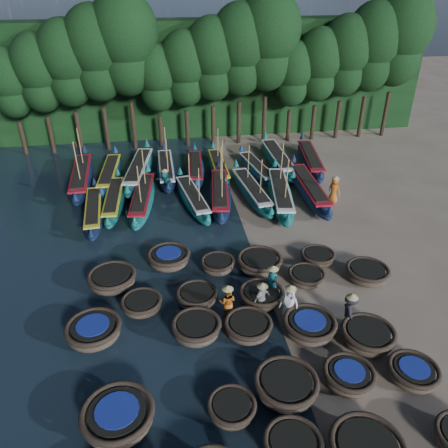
{
  "coord_description": "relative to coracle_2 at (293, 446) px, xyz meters",
  "views": [
    {
      "loc": [
        -4.63,
        -17.36,
        13.56
      ],
      "look_at": [
        -1.45,
        3.47,
        1.3
      ],
      "focal_mm": 35.0,
      "sensor_mm": 36.0,
      "label": 1
    }
  ],
  "objects": [
    {
      "name": "ground",
      "position": [
        1.17,
        9.3,
        -0.4
      ],
      "size": [
        120.0,
        120.0,
        0.0
      ],
      "primitive_type": "plane",
      "color": "gray",
      "rests_on": "ground"
    },
    {
      "name": "foliage_wall",
      "position": [
        1.17,
        32.8,
        4.6
      ],
      "size": [
        40.0,
        3.0,
        10.0
      ],
      "primitive_type": "cube",
      "color": "black",
      "rests_on": "ground"
    },
    {
      "name": "coracle_2",
      "position": [
        0.0,
        0.0,
        0.0
      ],
      "size": [
        2.33,
        2.33,
        0.7
      ],
      "rotation": [
        0.0,
        0.0,
        0.36
      ],
      "color": "brown",
      "rests_on": "ground"
    },
    {
      "name": "coracle_5",
      "position": [
        -5.58,
        1.86,
        0.08
      ],
      "size": [
        3.07,
        3.07,
        0.84
      ],
      "rotation": [
        0.0,
        0.0,
        0.37
      ],
      "color": "brown",
      "rests_on": "ground"
    },
    {
      "name": "coracle_6",
      "position": [
        -1.7,
        1.68,
        -0.03
      ],
      "size": [
        1.76,
        1.76,
        0.65
      ],
      "rotation": [
        0.0,
        0.0,
        0.09
      ],
      "color": "brown",
      "rests_on": "ground"
    },
    {
      "name": "coracle_7",
      "position": [
        0.41,
        2.26,
        0.06
      ],
      "size": [
        2.53,
        2.53,
        0.81
      ],
      "rotation": [
        0.0,
        0.0,
        0.14
      ],
      "color": "brown",
      "rests_on": "ground"
    },
    {
      "name": "coracle_8",
      "position": [
        2.85,
        2.34,
        0.03
      ],
      "size": [
        2.29,
        2.29,
        0.74
      ],
      "rotation": [
        0.0,
        0.0,
        0.31
      ],
      "color": "brown",
      "rests_on": "ground"
    },
    {
      "name": "coracle_9",
      "position": [
        5.34,
        2.15,
        0.01
      ],
      "size": [
        1.95,
        1.95,
        0.71
      ],
      "rotation": [
        0.0,
        0.0,
        -0.0
      ],
      "color": "brown",
      "rests_on": "ground"
    },
    {
      "name": "coracle_10",
      "position": [
        -6.82,
        6.17,
        0.08
      ],
      "size": [
        2.39,
        2.39,
        0.83
      ],
      "rotation": [
        0.0,
        0.0,
        0.09
      ],
      "color": "brown",
      "rests_on": "ground"
    },
    {
      "name": "coracle_11",
      "position": [
        -2.54,
        5.67,
        0.07
      ],
      "size": [
        2.14,
        2.14,
        0.83
      ],
      "rotation": [
        0.0,
        0.0,
        0.09
      ],
      "color": "brown",
      "rests_on": "ground"
    },
    {
      "name": "coracle_12",
      "position": [
        -0.35,
        5.46,
        0.03
      ],
      "size": [
        2.25,
        2.25,
        0.76
      ],
      "rotation": [
        0.0,
        0.0,
        -0.18
      ],
      "color": "brown",
      "rests_on": "ground"
    },
    {
      "name": "coracle_13",
      "position": [
        2.22,
        5.07,
        0.08
      ],
      "size": [
        2.4,
        2.4,
        0.84
      ],
      "rotation": [
        0.0,
        0.0,
        -0.14
      ],
      "color": "brown",
      "rests_on": "ground"
    },
    {
      "name": "coracle_14",
      "position": [
        4.43,
        4.16,
        0.07
      ],
      "size": [
        2.5,
        2.5,
        0.82
      ],
      "rotation": [
        0.0,
        0.0,
        -0.21
      ],
      "color": "brown",
      "rests_on": "ground"
    },
    {
      "name": "coracle_15",
      "position": [
        -4.85,
        7.7,
        -0.02
      ],
      "size": [
        1.9,
        1.9,
        0.67
      ],
      "rotation": [
        0.0,
        0.0,
        0.04
      ],
      "color": "brown",
      "rests_on": "ground"
    },
    {
      "name": "coracle_16",
      "position": [
        -2.31,
        7.81,
        0.02
      ],
      "size": [
        2.13,
        2.13,
        0.74
      ],
      "rotation": [
        0.0,
        0.0,
        0.21
      ],
      "color": "brown",
      "rests_on": "ground"
    },
    {
      "name": "coracle_17",
      "position": [
        0.68,
        7.42,
        0.02
      ],
      "size": [
        2.13,
        2.13,
        0.73
      ],
      "rotation": [
        0.0,
        0.0,
        0.06
      ],
      "color": "brown",
      "rests_on": "ground"
    },
    {
      "name": "coracle_18",
      "position": [
        3.24,
        8.57,
        -0.03
      ],
      "size": [
        1.93,
        1.93,
        0.65
      ],
      "rotation": [
        0.0,
        0.0,
        0.13
      ],
      "color": "brown",
      "rests_on": "ground"
    },
    {
      "name": "coracle_19",
      "position": [
        6.32,
        8.33,
        0.03
      ],
      "size": [
        2.58,
        2.58,
        0.75
      ],
      "rotation": [
        0.0,
        0.0,
        0.34
      ],
      "color": "brown",
      "rests_on": "ground"
    },
    {
      "name": "coracle_20",
      "position": [
        -6.29,
        9.69,
        0.07
      ],
      "size": [
        2.86,
        2.86,
        0.82
      ],
      "rotation": [
        0.0,
        0.0,
        0.37
      ],
      "color": "brown",
      "rests_on": "ground"
    },
    {
      "name": "coracle_21",
      "position": [
        -3.47,
        11.07,
        0.09
      ],
      "size": [
        2.28,
        2.28,
        0.85
      ],
      "rotation": [
        0.0,
        0.0,
        -0.08
      ],
      "color": "brown",
      "rests_on": "ground"
    },
    {
      "name": "coracle_22",
      "position": [
        -1.0,
        10.19,
        0.01
      ],
      "size": [
        1.87,
        1.87,
        0.72
      ],
      "rotation": [
        0.0,
        0.0,
        0.16
      ],
      "color": "brown",
      "rests_on": "ground"
    },
    {
      "name": "coracle_23",
      "position": [
        1.17,
        9.99,
        0.06
      ],
      "size": [
        2.66,
        2.66,
        0.81
      ],
      "rotation": [
        0.0,
        0.0,
        0.24
      ],
      "color": "brown",
      "rests_on": "ground"
    },
    {
      "name": "coracle_24",
      "position": [
        4.37,
        10.15,
        -0.03
      ],
      "size": [
        1.83,
        1.83,
        0.65
      ],
      "rotation": [
        0.0,
        0.0,
        0.07
      ],
      "color": "brown",
      "rests_on": "ground"
    },
    {
      "name": "long_boat_1",
      "position": [
        -7.92,
        16.98,
        0.09
      ],
      "size": [
        1.81,
        7.3,
        1.29
      ],
      "rotation": [
        0.0,
        0.0,
        0.08
      ],
      "color": "#0F173A",
      "rests_on": "ground"
    },
    {
      "name": "long_boat_2",
      "position": [
        -6.76,
        18.3,
        0.1
      ],
      "size": [
        1.5,
        7.5,
        1.32
      ],
      "rotation": [
        0.0,
        0.0,
        -0.03
      ],
      "color": "#105F5B",
      "rests_on": "ground"
    },
    {
      "name": "long_boat_3",
      "position": [
        -4.89,
        18.15,
        0.16
      ],
      "size": [
        2.22,
        8.25,
        3.52
      ],
      "rotation": [
        0.0,
        0.0,
        -0.1
      ],
      "color": "#105F5B",
      "rests_on": "ground"
    },
    {
      "name": "long_boat_4",
      "position": [
        -1.61,
        17.78,
        0.11
      ],
      "size": [
        2.52,
        7.51,
        3.23
      ],
      "rotation": [
        0.0,
        0.0,
        0.16
      ],
      "color": "#105F5B",
      "rests_on": "ground"
    },
    {
      "name": "long_boat_5",
      "position": [
        0.26,
        18.05,
        0.16
      ],
      "size": [
        2.43,
        8.27,
        3.54
      ],
      "rotation": [
        0.0,
        0.0,
        -0.12
      ],
      "color": "#0F173A",
      "rests_on": "ground"
    },
    {
      "name": "long_boat_6",
      "position": [
        2.46,
        18.23,
        0.14
      ],
      "size": [
        2.25,
        8.0,
        3.42
      ],
      "rotation": [
        0.0,
        0.0,
        0.11
      ],
      "color": "#105F5B",
      "rests_on": "ground"
    },
    {
      "name": "long_boat_7",
      "position": [
        4.25,
        17.35,
        0.19
      ],
      "size": [
        2.88,
        8.7,
        3.74
      ],
      "rotation": [
        0.0,
        0.0,
        -0.16
      ],
      "color": "#105F5B",
      "rests_on": "ground"
    },
    {
      "name": "long_boat_8",
      "position": [
        6.39,
        17.86,
        0.19
      ],
      "size": [
        1.82,
        8.87,
        1.56
      ],
      "rotation": [
        0.0,
        0.0,
        -0.03
      ],
      "color": "#0F173A",
      "rests_on": "ground"
    },
    {
      "name": "long_boat_9",
      "position": [
        -9.3,
        22.13,
        0.21
      ],
      "size": [
        2.08,
        9.12,
        3.88
      ],
      "rotation": [
        0.0,
        0.0,
        0.05
      ],
      "color": "#0F173A",
      "rests_on": "ground"
    },
    {
      "name": "long_boat_10",
      "position": [
        -7.33,
        22.57,
        0.13
      ],
      "size": [
        1.84,
        7.99,
        1.41
      ],
      "rotation": [
        0.0,
        0.0,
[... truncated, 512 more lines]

